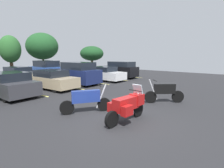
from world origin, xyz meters
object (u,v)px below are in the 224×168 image
Objects in this scene: car_charcoal at (8,84)px; car_far_grey at (17,74)px; motorcycle_touring at (127,105)px; car_tan at (50,79)px; car_black at (119,70)px; motorcycle_third at (164,92)px; car_navy at (78,73)px; motorcycle_second at (86,100)px; car_far_blue at (45,70)px; car_white at (103,74)px.

car_charcoal reaches higher than car_far_grey.
car_tan is at bearing 77.91° from motorcycle_touring.
car_black reaches higher than motorcycle_touring.
motorcycle_third is 8.51m from car_navy.
car_black is 1.00× the size of car_far_grey.
car_tan is 2.67m from car_navy.
car_tan is 8.66m from car_black.
car_tan is (-1.62, 8.52, 0.10)m from motorcycle_third.
car_navy is 6.01m from car_black.
motorcycle_second is 4.29m from motorcycle_third.
car_black is at bearing 30.17° from motorcycle_second.
motorcycle_third is 10.90m from car_black.
car_navy is at bearing -92.85° from car_far_blue.
car_tan and car_far_grey have the same top height.
car_far_grey is at bearing 173.39° from car_far_blue.
car_charcoal is 3.06m from car_tan.
motorcycle_second is 0.42× the size of car_white.
car_charcoal is at bearing 98.51° from motorcycle_touring.
car_tan reaches higher than motorcycle_touring.
car_far_grey is at bearing 64.38° from car_charcoal.
car_far_blue reaches higher than car_black.
car_charcoal is 0.99× the size of car_tan.
car_white is (3.16, -0.23, -0.28)m from car_navy.
car_tan is at bearing 178.64° from car_black.
car_charcoal reaches higher than motorcycle_third.
car_black is at bearing -46.83° from car_far_blue.
car_tan is at bearing 100.77° from motorcycle_third.
motorcycle_second is at bearing -142.25° from car_white.
car_white is at bearing -65.18° from car_far_blue.
motorcycle_third is 14.47m from car_far_blue.
car_white is (8.87, -0.14, -0.04)m from car_charcoal.
motorcycle_touring is 0.48× the size of car_black.
car_far_grey is at bearing 96.20° from motorcycle_third.
motorcycle_touring is 0.44× the size of car_charcoal.
car_far_grey is (3.07, 6.40, -0.03)m from car_charcoal.
motorcycle_third is 0.34× the size of car_charcoal.
motorcycle_second is 10.09m from car_white.
car_black is 1.06× the size of car_far_blue.
motorcycle_third is 0.38× the size of car_navy.
car_white reaches higher than motorcycle_second.
car_white is 1.11× the size of car_far_blue.
car_tan is at bearing 176.87° from car_white.
car_black reaches higher than car_far_grey.
motorcycle_touring reaches higher than motorcycle_second.
car_white is at bearing -4.22° from car_navy.
car_charcoal reaches higher than motorcycle_touring.
motorcycle_touring is 8.66m from car_tan.
car_navy is at bearing 175.78° from car_white.
car_navy reaches higher than car_white.
car_far_blue is (-5.71, 6.09, 0.03)m from car_black.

